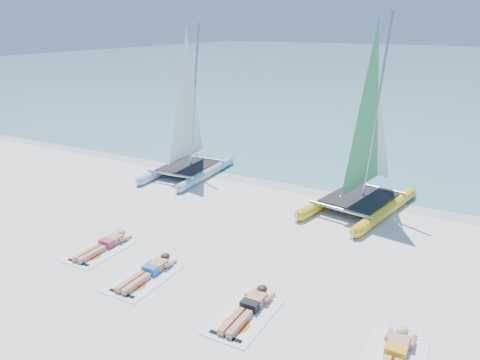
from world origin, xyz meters
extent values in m
plane|color=white|center=(0.00, 0.00, 0.00)|extent=(140.00, 140.00, 0.00)
cube|color=#76C1C5|center=(0.00, 63.00, 0.01)|extent=(140.00, 115.00, 0.01)
cube|color=silver|center=(0.00, 5.50, 0.00)|extent=(140.00, 1.40, 0.01)
cylinder|color=#ACCAE2|center=(-4.67, 4.62, 0.17)|extent=(0.52, 3.81, 0.34)
cone|color=#ACCAE2|center=(-4.77, 6.71, 0.17)|extent=(0.34, 0.50, 0.32)
cylinder|color=#ACCAE2|center=(-2.98, 4.70, 0.17)|extent=(0.52, 3.81, 0.34)
cone|color=#ACCAE2|center=(-3.08, 6.79, 0.17)|extent=(0.34, 0.50, 0.32)
cube|color=black|center=(-3.83, 4.66, 0.36)|extent=(1.73, 2.16, 0.03)
cylinder|color=#AEB0B5|center=(-3.86, 5.34, 2.97)|extent=(0.13, 1.00, 5.23)
cylinder|color=yellow|center=(2.05, 4.55, 0.18)|extent=(1.11, 4.04, 0.36)
cone|color=yellow|center=(2.47, 6.74, 0.18)|extent=(0.43, 0.57, 0.34)
cylinder|color=yellow|center=(3.82, 4.21, 0.18)|extent=(1.11, 4.04, 0.36)
cone|color=yellow|center=(4.24, 6.40, 0.18)|extent=(0.43, 0.57, 0.34)
cube|color=black|center=(2.94, 4.38, 0.39)|extent=(2.13, 2.51, 0.03)
cylinder|color=#AEB0B5|center=(3.07, 5.09, 3.16)|extent=(0.28, 1.06, 5.57)
cube|color=white|center=(-2.14, -1.71, 0.01)|extent=(1.00, 1.85, 0.02)
cube|color=tan|center=(-2.14, -1.28, 0.12)|extent=(0.36, 0.55, 0.17)
cube|color=#C52E5D|center=(-2.14, -1.48, 0.12)|extent=(0.37, 0.22, 0.17)
cube|color=tan|center=(-2.14, -2.08, 0.09)|extent=(0.31, 0.85, 0.13)
sphere|color=tan|center=(-2.14, -0.91, 0.16)|extent=(0.21, 0.21, 0.21)
ellipsoid|color=#EDCA6F|center=(-2.14, -0.90, 0.20)|extent=(0.22, 0.24, 0.15)
cube|color=white|center=(-0.24, -2.25, 0.01)|extent=(1.00, 1.85, 0.02)
cube|color=tan|center=(-0.24, -1.82, 0.12)|extent=(0.36, 0.55, 0.17)
cube|color=#2371BB|center=(-0.24, -2.02, 0.12)|extent=(0.37, 0.22, 0.17)
cube|color=tan|center=(-0.24, -2.62, 0.09)|extent=(0.31, 0.85, 0.13)
sphere|color=tan|center=(-0.24, -1.45, 0.16)|extent=(0.21, 0.21, 0.21)
ellipsoid|color=#392314|center=(-0.24, -1.44, 0.20)|extent=(0.22, 0.24, 0.15)
cube|color=white|center=(2.48, -2.42, 0.01)|extent=(1.00, 1.85, 0.02)
cube|color=tan|center=(2.48, -1.99, 0.12)|extent=(0.36, 0.55, 0.17)
cube|color=black|center=(2.48, -2.19, 0.12)|extent=(0.37, 0.22, 0.17)
cube|color=tan|center=(2.48, -2.79, 0.09)|extent=(0.31, 0.85, 0.13)
sphere|color=tan|center=(2.48, -1.62, 0.16)|extent=(0.21, 0.21, 0.21)
ellipsoid|color=#392314|center=(2.48, -1.61, 0.20)|extent=(0.22, 0.24, 0.15)
cube|color=tan|center=(5.40, -2.02, 0.12)|extent=(0.36, 0.55, 0.17)
cube|color=gold|center=(5.40, -2.22, 0.12)|extent=(0.37, 0.22, 0.17)
sphere|color=tan|center=(5.40, -1.65, 0.16)|extent=(0.21, 0.21, 0.21)
ellipsoid|color=#EDCA6F|center=(5.40, -1.64, 0.20)|extent=(0.22, 0.24, 0.15)
camera|label=1|loc=(6.28, -9.50, 5.64)|focal=35.00mm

